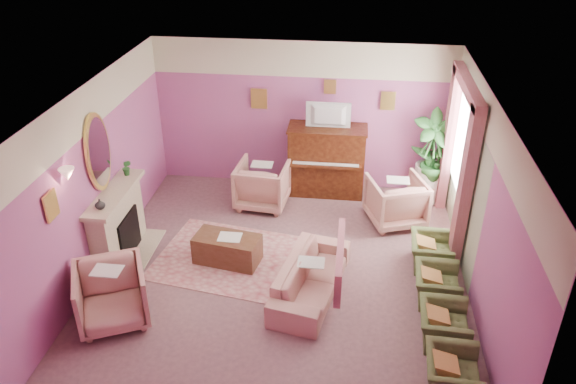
# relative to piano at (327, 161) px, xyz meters

# --- Properties ---
(floor) EXTENTS (5.50, 6.00, 0.01)m
(floor) POSITION_rel_piano_xyz_m (-0.50, -2.68, -0.65)
(floor) COLOR #795256
(floor) RESTS_ON ground
(ceiling) EXTENTS (5.50, 6.00, 0.01)m
(ceiling) POSITION_rel_piano_xyz_m (-0.50, -2.68, 2.15)
(ceiling) COLOR white
(ceiling) RESTS_ON wall_back
(wall_back) EXTENTS (5.50, 0.02, 2.80)m
(wall_back) POSITION_rel_piano_xyz_m (-0.50, 0.32, 0.75)
(wall_back) COLOR #894988
(wall_back) RESTS_ON floor
(wall_front) EXTENTS (5.50, 0.02, 2.80)m
(wall_front) POSITION_rel_piano_xyz_m (-0.50, -5.68, 0.75)
(wall_front) COLOR #894988
(wall_front) RESTS_ON floor
(wall_left) EXTENTS (0.02, 6.00, 2.80)m
(wall_left) POSITION_rel_piano_xyz_m (-3.25, -2.68, 0.75)
(wall_left) COLOR #894988
(wall_left) RESTS_ON floor
(wall_right) EXTENTS (0.02, 6.00, 2.80)m
(wall_right) POSITION_rel_piano_xyz_m (2.25, -2.68, 0.75)
(wall_right) COLOR #894988
(wall_right) RESTS_ON floor
(picture_rail_band) EXTENTS (5.50, 0.01, 0.65)m
(picture_rail_band) POSITION_rel_piano_xyz_m (-0.50, 0.31, 1.82)
(picture_rail_band) COLOR beige
(picture_rail_band) RESTS_ON wall_back
(stripe_panel) EXTENTS (0.01, 3.00, 2.15)m
(stripe_panel) POSITION_rel_piano_xyz_m (2.23, -1.38, 0.42)
(stripe_panel) COLOR #A9B48F
(stripe_panel) RESTS_ON wall_right
(fireplace_surround) EXTENTS (0.30, 1.40, 1.10)m
(fireplace_surround) POSITION_rel_piano_xyz_m (-3.09, -2.48, -0.10)
(fireplace_surround) COLOR #C2B28C
(fireplace_surround) RESTS_ON floor
(fireplace_inset) EXTENTS (0.18, 0.72, 0.68)m
(fireplace_inset) POSITION_rel_piano_xyz_m (-2.99, -2.48, -0.25)
(fireplace_inset) COLOR black
(fireplace_inset) RESTS_ON floor
(fire_ember) EXTENTS (0.06, 0.54, 0.10)m
(fire_ember) POSITION_rel_piano_xyz_m (-2.95, -2.48, -0.43)
(fire_ember) COLOR orange
(fire_ember) RESTS_ON floor
(mantel_shelf) EXTENTS (0.40, 1.55, 0.07)m
(mantel_shelf) POSITION_rel_piano_xyz_m (-3.06, -2.48, 0.47)
(mantel_shelf) COLOR #C2B28C
(mantel_shelf) RESTS_ON fireplace_surround
(hearth) EXTENTS (0.55, 1.50, 0.02)m
(hearth) POSITION_rel_piano_xyz_m (-2.89, -2.48, -0.64)
(hearth) COLOR #C2B28C
(hearth) RESTS_ON floor
(mirror_frame) EXTENTS (0.04, 0.72, 1.20)m
(mirror_frame) POSITION_rel_piano_xyz_m (-3.20, -2.48, 1.15)
(mirror_frame) COLOR #E4CD5A
(mirror_frame) RESTS_ON wall_left
(mirror_glass) EXTENTS (0.01, 0.60, 1.06)m
(mirror_glass) POSITION_rel_piano_xyz_m (-3.17, -2.48, 1.15)
(mirror_glass) COLOR silver
(mirror_glass) RESTS_ON wall_left
(sconce_shade) EXTENTS (0.20, 0.20, 0.16)m
(sconce_shade) POSITION_rel_piano_xyz_m (-3.12, -3.53, 1.33)
(sconce_shade) COLOR #E7A695
(sconce_shade) RESTS_ON wall_left
(piano) EXTENTS (1.40, 0.60, 1.30)m
(piano) POSITION_rel_piano_xyz_m (0.00, 0.00, 0.00)
(piano) COLOR #3F1B0B
(piano) RESTS_ON floor
(piano_keyshelf) EXTENTS (1.30, 0.12, 0.06)m
(piano_keyshelf) POSITION_rel_piano_xyz_m (-0.00, -0.35, 0.07)
(piano_keyshelf) COLOR #3F1B0B
(piano_keyshelf) RESTS_ON piano
(piano_keys) EXTENTS (1.20, 0.08, 0.02)m
(piano_keys) POSITION_rel_piano_xyz_m (0.00, -0.35, 0.11)
(piano_keys) COLOR white
(piano_keys) RESTS_ON piano
(piano_top) EXTENTS (1.45, 0.65, 0.04)m
(piano_top) POSITION_rel_piano_xyz_m (0.00, 0.00, 0.66)
(piano_top) COLOR #3F1B0B
(piano_top) RESTS_ON piano
(television) EXTENTS (0.80, 0.12, 0.48)m
(television) POSITION_rel_piano_xyz_m (0.00, -0.05, 0.95)
(television) COLOR black
(television) RESTS_ON piano
(print_back_left) EXTENTS (0.30, 0.03, 0.38)m
(print_back_left) POSITION_rel_piano_xyz_m (-1.30, 0.28, 1.07)
(print_back_left) COLOR #E4CD5A
(print_back_left) RESTS_ON wall_back
(print_back_right) EXTENTS (0.26, 0.03, 0.34)m
(print_back_right) POSITION_rel_piano_xyz_m (1.05, 0.28, 1.13)
(print_back_right) COLOR #E4CD5A
(print_back_right) RESTS_ON wall_back
(print_back_mid) EXTENTS (0.22, 0.03, 0.26)m
(print_back_mid) POSITION_rel_piano_xyz_m (0.00, 0.28, 1.35)
(print_back_mid) COLOR #E4CD5A
(print_back_mid) RESTS_ON wall_back
(print_left_wall) EXTENTS (0.03, 0.28, 0.36)m
(print_left_wall) POSITION_rel_piano_xyz_m (-3.21, -3.88, 1.07)
(print_left_wall) COLOR #E4CD5A
(print_left_wall) RESTS_ON wall_left
(window_blind) EXTENTS (0.03, 1.40, 1.80)m
(window_blind) POSITION_rel_piano_xyz_m (2.20, -1.13, 1.05)
(window_blind) COLOR silver
(window_blind) RESTS_ON wall_right
(curtain_left) EXTENTS (0.16, 0.34, 2.60)m
(curtain_left) POSITION_rel_piano_xyz_m (2.12, -2.05, 0.65)
(curtain_left) COLOR #9F515C
(curtain_left) RESTS_ON floor
(curtain_right) EXTENTS (0.16, 0.34, 2.60)m
(curtain_right) POSITION_rel_piano_xyz_m (2.12, -0.21, 0.65)
(curtain_right) COLOR #9F515C
(curtain_right) RESTS_ON floor
(pelmet) EXTENTS (0.16, 2.20, 0.16)m
(pelmet) POSITION_rel_piano_xyz_m (2.12, -1.13, 1.91)
(pelmet) COLOR #9F515C
(pelmet) RESTS_ON wall_right
(mantel_plant) EXTENTS (0.16, 0.16, 0.28)m
(mantel_plant) POSITION_rel_piano_xyz_m (-3.05, -1.93, 0.64)
(mantel_plant) COLOR #2A682A
(mantel_plant) RESTS_ON mantel_shelf
(mantel_vase) EXTENTS (0.16, 0.16, 0.16)m
(mantel_vase) POSITION_rel_piano_xyz_m (-3.05, -2.98, 0.58)
(mantel_vase) COLOR beige
(mantel_vase) RESTS_ON mantel_shelf
(area_rug) EXTENTS (2.76, 2.18, 0.01)m
(area_rug) POSITION_rel_piano_xyz_m (-1.23, -2.39, -0.64)
(area_rug) COLOR tan
(area_rug) RESTS_ON floor
(coffee_table) EXTENTS (1.07, 0.67, 0.45)m
(coffee_table) POSITION_rel_piano_xyz_m (-1.38, -2.44, -0.43)
(coffee_table) COLOR #51311D
(coffee_table) RESTS_ON floor
(table_paper) EXTENTS (0.35, 0.28, 0.01)m
(table_paper) POSITION_rel_piano_xyz_m (-1.33, -2.44, -0.20)
(table_paper) COLOR white
(table_paper) RESTS_ON coffee_table
(sofa) EXTENTS (0.62, 1.87, 0.76)m
(sofa) POSITION_rel_piano_xyz_m (-0.03, -3.05, -0.27)
(sofa) COLOR tan
(sofa) RESTS_ON floor
(sofa_throw) EXTENTS (0.09, 1.42, 0.52)m
(sofa_throw) POSITION_rel_piano_xyz_m (0.37, -3.05, -0.05)
(sofa_throw) COLOR #9F515C
(sofa_throw) RESTS_ON sofa
(floral_armchair_left) EXTENTS (0.89, 0.89, 0.93)m
(floral_armchair_left) POSITION_rel_piano_xyz_m (-1.11, -0.63, -0.19)
(floral_armchair_left) COLOR tan
(floral_armchair_left) RESTS_ON floor
(floral_armchair_right) EXTENTS (0.89, 0.89, 0.93)m
(floral_armchair_right) POSITION_rel_piano_xyz_m (1.26, -0.95, -0.19)
(floral_armchair_right) COLOR tan
(floral_armchair_right) RESTS_ON floor
(floral_armchair_front) EXTENTS (0.89, 0.89, 0.93)m
(floral_armchair_front) POSITION_rel_piano_xyz_m (-2.61, -3.95, -0.19)
(floral_armchair_front) COLOR tan
(floral_armchair_front) RESTS_ON floor
(olive_chair_a) EXTENTS (0.51, 0.73, 0.63)m
(olive_chair_a) POSITION_rel_piano_xyz_m (1.75, -4.62, -0.33)
(olive_chair_a) COLOR #4D5D2F
(olive_chair_a) RESTS_ON floor
(olive_chair_b) EXTENTS (0.51, 0.73, 0.63)m
(olive_chair_b) POSITION_rel_piano_xyz_m (1.75, -3.80, -0.33)
(olive_chair_b) COLOR #4D5D2F
(olive_chair_b) RESTS_ON floor
(olive_chair_c) EXTENTS (0.51, 0.73, 0.63)m
(olive_chair_c) POSITION_rel_piano_xyz_m (1.75, -2.98, -0.33)
(olive_chair_c) COLOR #4D5D2F
(olive_chair_c) RESTS_ON floor
(olive_chair_d) EXTENTS (0.51, 0.73, 0.63)m
(olive_chair_d) POSITION_rel_piano_xyz_m (1.75, -2.16, -0.33)
(olive_chair_d) COLOR #4D5D2F
(olive_chair_d) RESTS_ON floor
(side_table) EXTENTS (0.52, 0.52, 0.70)m
(side_table) POSITION_rel_piano_xyz_m (1.89, -0.04, -0.30)
(side_table) COLOR silver
(side_table) RESTS_ON floor
(side_plant_big) EXTENTS (0.30, 0.30, 0.34)m
(side_plant_big) POSITION_rel_piano_xyz_m (1.89, -0.04, 0.22)
(side_plant_big) COLOR #2A682A
(side_plant_big) RESTS_ON side_table
(side_plant_small) EXTENTS (0.16, 0.16, 0.28)m
(side_plant_small) POSITION_rel_piano_xyz_m (2.01, -0.14, 0.19)
(side_plant_small) COLOR #2A682A
(side_plant_small) RESTS_ON side_table
(palm_pot) EXTENTS (0.34, 0.34, 0.34)m
(palm_pot) POSITION_rel_piano_xyz_m (1.88, -0.14, -0.48)
(palm_pot) COLOR #AE572F
(palm_pot) RESTS_ON floor
(palm_plant) EXTENTS (0.76, 0.76, 1.44)m
(palm_plant) POSITION_rel_piano_xyz_m (1.88, -0.14, 0.41)
(palm_plant) COLOR #2A682A
(palm_plant) RESTS_ON palm_pot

